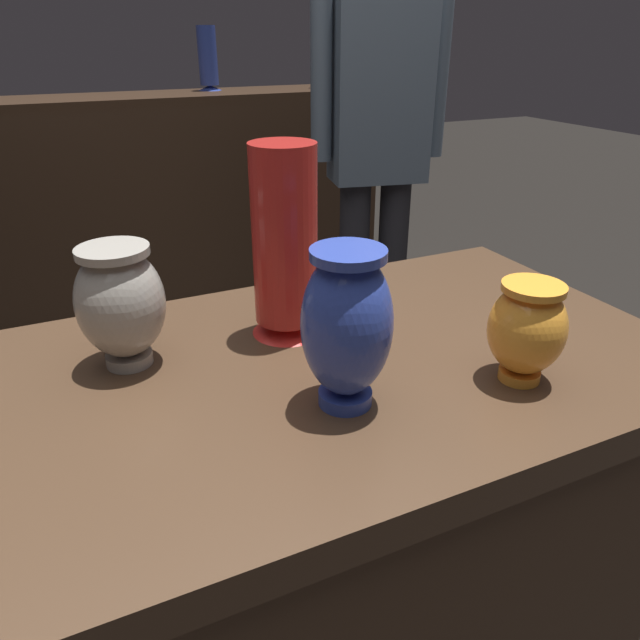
{
  "coord_description": "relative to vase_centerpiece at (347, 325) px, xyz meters",
  "views": [
    {
      "loc": [
        -0.29,
        -0.7,
        1.25
      ],
      "look_at": [
        0.01,
        -0.06,
        0.9
      ],
      "focal_mm": 33.3,
      "sensor_mm": 36.0,
      "label": 1
    }
  ],
  "objects": [
    {
      "name": "vase_right_accent",
      "position": [
        0.25,
        -0.05,
        -0.04
      ],
      "size": [
        0.11,
        0.11,
        0.15
      ],
      "color": "orange",
      "rests_on": "display_plinth"
    },
    {
      "name": "shelf_vase_right",
      "position": [
        0.5,
        2.38,
        0.21
      ],
      "size": [
        0.11,
        0.11,
        0.28
      ],
      "color": "#2D429E",
      "rests_on": "back_display_shelf"
    },
    {
      "name": "vase_left_accent",
      "position": [
        -0.24,
        0.23,
        -0.02
      ],
      "size": [
        0.13,
        0.13,
        0.18
      ],
      "color": "gray",
      "rests_on": "display_plinth"
    },
    {
      "name": "back_display_shelf",
      "position": [
        -0.02,
        2.31,
        -0.42
      ],
      "size": [
        2.6,
        0.4,
        0.99
      ],
      "color": "#382619",
      "rests_on": "ground_plane"
    },
    {
      "name": "display_plinth",
      "position": [
        -0.02,
        0.11,
        -0.51
      ],
      "size": [
        1.2,
        0.64,
        0.8
      ],
      "color": "#422D1E",
      "rests_on": "ground_plane"
    },
    {
      "name": "vase_tall_behind",
      "position": [
        0.01,
        0.23,
        0.03
      ],
      "size": [
        0.11,
        0.11,
        0.3
      ],
      "color": "red",
      "rests_on": "display_plinth"
    },
    {
      "name": "vase_centerpiece",
      "position": [
        0.0,
        0.0,
        0.0
      ],
      "size": [
        0.12,
        0.12,
        0.22
      ],
      "color": "#2D429E",
      "rests_on": "display_plinth"
    },
    {
      "name": "visitor_near_right",
      "position": [
        0.76,
        1.23,
        0.0
      ],
      "size": [
        0.46,
        0.25,
        1.57
      ],
      "rotation": [
        0.0,
        0.0,
        2.92
      ],
      "color": "#232328",
      "rests_on": "ground_plane"
    },
    {
      "name": "shelf_vase_far_right",
      "position": [
        1.02,
        2.29,
        0.14
      ],
      "size": [
        0.07,
        0.07,
        0.12
      ],
      "color": "#7A388E",
      "rests_on": "back_display_shelf"
    }
  ]
}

